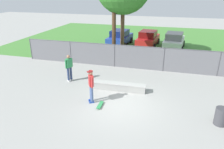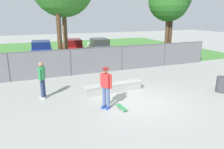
# 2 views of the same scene
# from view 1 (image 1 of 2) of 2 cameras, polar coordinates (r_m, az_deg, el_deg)

# --- Properties ---
(ground_plane) EXTENTS (80.00, 80.00, 0.00)m
(ground_plane) POSITION_cam_1_polar(r_m,az_deg,el_deg) (11.51, 2.20, -8.39)
(ground_plane) COLOR #9E9E99
(grass_strip) EXTENTS (30.88, 20.00, 0.02)m
(grass_strip) POSITION_cam_1_polar(r_m,az_deg,el_deg) (26.64, 10.42, 9.02)
(grass_strip) COLOR #478438
(grass_strip) RESTS_ON ground
(concrete_ledge) EXTENTS (3.22, 0.60, 0.48)m
(concrete_ledge) POSITION_cam_1_polar(r_m,az_deg,el_deg) (13.08, 1.96, -3.25)
(concrete_ledge) COLOR #999993
(concrete_ledge) RESTS_ON ground
(skateboarder) EXTENTS (0.42, 0.53, 1.84)m
(skateboarder) POSITION_cam_1_polar(r_m,az_deg,el_deg) (11.49, -5.59, -2.75)
(skateboarder) COLOR #2647A5
(skateboarder) RESTS_ON ground
(skateboard) EXTENTS (0.23, 0.81, 0.09)m
(skateboard) POSITION_cam_1_polar(r_m,az_deg,el_deg) (11.48, -3.18, -8.08)
(skateboard) COLOR #2D8C4C
(skateboard) RESTS_ON ground
(chainlink_fence) EXTENTS (18.95, 0.07, 1.82)m
(chainlink_fence) POSITION_cam_1_polar(r_m,az_deg,el_deg) (16.49, 7.04, 4.78)
(chainlink_fence) COLOR #4C4C51
(chainlink_fence) RESTS_ON ground
(car_blue) EXTENTS (2.33, 4.36, 1.66)m
(car_blue) POSITION_cam_1_polar(r_m,az_deg,el_deg) (23.70, 2.13, 9.83)
(car_blue) COLOR #233D9E
(car_blue) RESTS_ON ground
(car_red) EXTENTS (2.33, 4.36, 1.66)m
(car_red) POSITION_cam_1_polar(r_m,az_deg,el_deg) (23.53, 9.57, 9.46)
(car_red) COLOR #B21E1E
(car_red) RESTS_ON ground
(car_white) EXTENTS (2.33, 4.36, 1.66)m
(car_white) POSITION_cam_1_polar(r_m,az_deg,el_deg) (23.09, 16.19, 8.66)
(car_white) COLOR silver
(car_white) RESTS_ON ground
(bystander) EXTENTS (0.39, 0.55, 1.82)m
(bystander) POSITION_cam_1_polar(r_m,az_deg,el_deg) (14.39, -11.36, 2.00)
(bystander) COLOR beige
(bystander) RESTS_ON ground
(trash_bin) EXTENTS (0.56, 0.56, 0.83)m
(trash_bin) POSITION_cam_1_polar(r_m,az_deg,el_deg) (11.06, 27.06, -9.91)
(trash_bin) COLOR #3F3F44
(trash_bin) RESTS_ON ground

